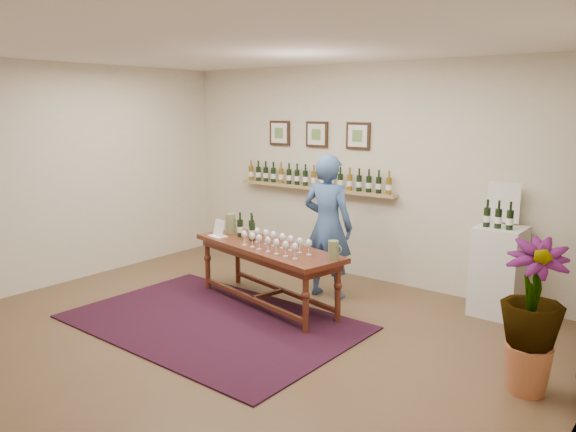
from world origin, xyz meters
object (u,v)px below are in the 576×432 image
Objects in this scene: display_pedestal at (498,271)px; potted_plant at (532,317)px; tasting_table at (267,254)px; person at (328,226)px.

potted_plant is (0.75, -1.59, 0.14)m from display_pedestal.
display_pedestal is 1.76m from potted_plant.
tasting_table is 2.55m from display_pedestal.
potted_plant is at bearing 6.88° from tasting_table.
person is (0.36, 0.69, 0.26)m from tasting_table.
tasting_table is at bearing 174.88° from potted_plant.
person is at bearing 159.66° from potted_plant.
display_pedestal is 0.91× the size of potted_plant.
person reaches higher than display_pedestal.
tasting_table is at bearing -148.58° from display_pedestal.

